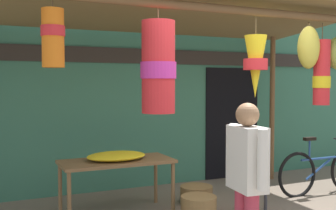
# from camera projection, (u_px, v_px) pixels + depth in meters

# --- Properties ---
(shop_facade) EXTENTS (12.17, 0.29, 3.49)m
(shop_facade) POSITION_uv_depth(u_px,v_px,m) (154.00, 82.00, 7.06)
(shop_facade) COLOR #387056
(shop_facade) RESTS_ON ground_plane
(market_stall_canopy) EXTENTS (5.26, 2.38, 2.85)m
(market_stall_canopy) POSITION_uv_depth(u_px,v_px,m) (186.00, 24.00, 5.41)
(market_stall_canopy) COLOR brown
(market_stall_canopy) RESTS_ON ground_plane
(display_table) EXTENTS (1.46, 0.68, 0.72)m
(display_table) POSITION_uv_depth(u_px,v_px,m) (117.00, 166.00, 5.43)
(display_table) COLOR brown
(display_table) RESTS_ON ground_plane
(flower_heap_on_table) EXTENTS (0.78, 0.54, 0.11)m
(flower_heap_on_table) POSITION_uv_depth(u_px,v_px,m) (118.00, 156.00, 5.42)
(flower_heap_on_table) COLOR yellow
(flower_heap_on_table) RESTS_ON display_table
(folding_chair) EXTENTS (0.56, 0.56, 0.84)m
(folding_chair) POSITION_uv_depth(u_px,v_px,m) (245.00, 178.00, 5.37)
(folding_chair) COLOR #AD1E1E
(folding_chair) RESTS_ON ground_plane
(wicker_basket_by_table) EXTENTS (0.45, 0.45, 0.30)m
(wicker_basket_by_table) POSITION_uv_depth(u_px,v_px,m) (199.00, 208.00, 5.25)
(wicker_basket_by_table) COLOR olive
(wicker_basket_by_table) RESTS_ON ground_plane
(wicker_basket_spare) EXTENTS (0.46, 0.46, 0.26)m
(wicker_basket_spare) POSITION_uv_depth(u_px,v_px,m) (196.00, 195.00, 5.93)
(wicker_basket_spare) COLOR olive
(wicker_basket_spare) RESTS_ON ground_plane
(parked_bicycle) EXTENTS (1.75, 0.44, 0.92)m
(parked_bicycle) POSITION_uv_depth(u_px,v_px,m) (323.00, 171.00, 6.52)
(parked_bicycle) COLOR black
(parked_bicycle) RESTS_ON ground_plane
(customer_foreground) EXTENTS (0.26, 0.59, 1.55)m
(customer_foreground) POSITION_uv_depth(u_px,v_px,m) (247.00, 174.00, 3.73)
(customer_foreground) COLOR #B23347
(customer_foreground) RESTS_ON ground_plane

